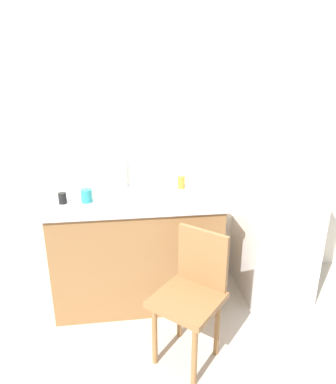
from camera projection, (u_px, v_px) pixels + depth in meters
ground_plane at (196, 348)px, 2.42m from camera, size 8.00×8.00×0.00m
back_wall at (176, 148)px, 2.95m from camera, size 4.80×0.10×2.45m
cabinet_base at (137, 251)px, 2.84m from camera, size 1.30×0.60×0.88m
countertop at (136, 200)px, 2.69m from camera, size 1.34×0.64×0.04m
faucet at (123, 173)px, 2.86m from camera, size 0.02×0.02×0.26m
refrigerator at (275, 225)px, 2.91m from camera, size 0.54×0.64×1.23m
chair at (192, 291)px, 2.22m from camera, size 0.57×0.57×0.89m
cup_teal at (87, 196)px, 2.57m from camera, size 0.08×0.08×0.10m
cup_orange at (181, 182)px, 2.87m from camera, size 0.06×0.06×0.10m
cup_black at (62, 198)px, 2.55m from camera, size 0.06×0.06×0.08m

